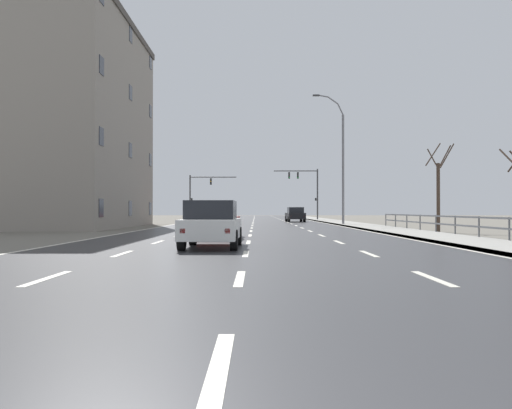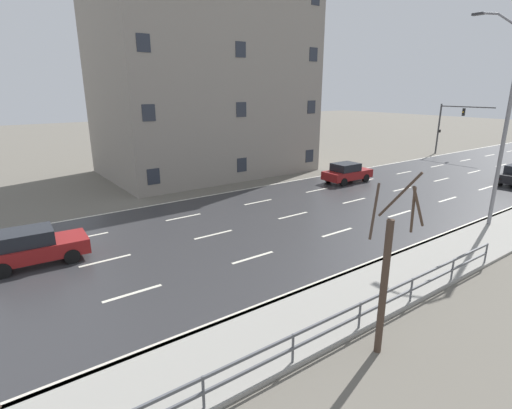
{
  "view_description": "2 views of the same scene",
  "coord_description": "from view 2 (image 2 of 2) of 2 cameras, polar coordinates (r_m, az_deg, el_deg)",
  "views": [
    {
      "loc": [
        0.29,
        -2.15,
        1.26
      ],
      "look_at": [
        0.07,
        55.39,
        1.88
      ],
      "focal_mm": 36.98,
      "sensor_mm": 36.0,
      "label": 1
    },
    {
      "loc": [
        16.46,
        19.8,
        7.2
      ],
      "look_at": [
        0.0,
        31.69,
        1.17
      ],
      "focal_mm": 27.34,
      "sensor_mm": 36.0,
      "label": 2
    }
  ],
  "objects": [
    {
      "name": "ground_plane",
      "position": [
        33.45,
        23.3,
        2.64
      ],
      "size": [
        160.0,
        160.0,
        0.12
      ],
      "color": "#666056"
    },
    {
      "name": "street_lamp_midground",
      "position": [
        23.97,
        32.37,
        9.66
      ],
      "size": [
        2.64,
        0.24,
        11.0
      ],
      "color": "slate",
      "rests_on": "ground"
    },
    {
      "name": "traffic_signal_left",
      "position": [
        49.3,
        26.45,
        10.89
      ],
      "size": [
        5.84,
        0.36,
        5.62
      ],
      "color": "#38383A",
      "rests_on": "ground"
    },
    {
      "name": "road_asphalt_strip",
      "position": [
        44.02,
        31.52,
        4.7
      ],
      "size": [
        14.0,
        120.0,
        0.03
      ],
      "color": "#303033",
      "rests_on": "ground"
    },
    {
      "name": "bare_tree_mid",
      "position": [
        11.2,
        18.56,
        -9.81
      ],
      "size": [
        1.44,
        1.46,
        5.22
      ],
      "color": "#423328",
      "rests_on": "ground"
    },
    {
      "name": "brick_building",
      "position": [
        35.62,
        -7.65,
        17.2
      ],
      "size": [
        11.81,
        17.43,
        15.38
      ],
      "color": "gray",
      "rests_on": "ground"
    },
    {
      "name": "car_distant",
      "position": [
        19.07,
        -29.8,
        -5.35
      ],
      "size": [
        2.0,
        4.18,
        1.57
      ],
      "rotation": [
        0.0,
        0.0,
        -0.05
      ],
      "color": "maroon",
      "rests_on": "ground"
    },
    {
      "name": "car_far_left",
      "position": [
        32.02,
        13.16,
        4.58
      ],
      "size": [
        1.92,
        4.14,
        1.57
      ],
      "rotation": [
        0.0,
        0.0,
        -0.02
      ],
      "color": "maroon",
      "rests_on": "ground"
    }
  ]
}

